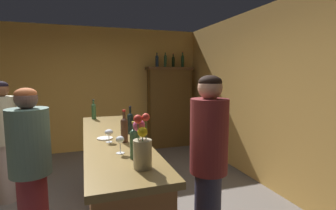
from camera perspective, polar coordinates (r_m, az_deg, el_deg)
name	(u,v)px	position (r m, az deg, el deg)	size (l,w,h in m)	color
wall_back	(84,90)	(5.78, -18.39, 3.26)	(5.18, 0.12, 2.68)	gold
wall_right	(290,100)	(3.74, 25.80, 1.04)	(0.12, 6.22, 2.68)	#DDA84F
bar_counter	(114,184)	(2.86, -12.06, -17.04)	(0.58, 2.54, 1.05)	brown
display_cabinet	(169,106)	(5.85, 0.28, -0.12)	(1.05, 0.36, 1.84)	brown
wine_bottle_syrah	(124,128)	(2.41, -9.84, -5.20)	(0.07, 0.07, 0.31)	#4C3020
wine_bottle_merlot	(130,122)	(2.74, -8.50, -3.86)	(0.07, 0.07, 0.30)	black
wine_bottle_malbec	(94,110)	(3.74, -16.42, -1.16)	(0.06, 0.06, 0.28)	#2F532F
wine_bottle_chardonnay	(134,142)	(1.94, -7.69, -8.30)	(0.06, 0.06, 0.29)	#2F4F35
wine_glass_front	(109,133)	(2.44, -13.21, -6.09)	(0.08, 0.08, 0.12)	white
wine_glass_mid	(120,140)	(2.09, -10.78, -7.87)	(0.07, 0.07, 0.14)	white
flower_arrangement	(142,146)	(1.74, -5.90, -9.16)	(0.13, 0.16, 0.38)	tan
cheese_plate	(105,138)	(2.60, -14.08, -7.30)	(0.15, 0.15, 0.01)	white
display_bottle_left	(157,60)	(5.73, -2.50, 10.01)	(0.07, 0.07, 0.33)	#1C2D3F
display_bottle_midleft	(165,60)	(5.79, -0.61, 10.05)	(0.07, 0.07, 0.34)	#27482B
display_bottle_center	(173,61)	(5.85, 1.19, 9.85)	(0.07, 0.07, 0.31)	black
display_bottle_midright	(183,60)	(5.93, 3.31, 10.02)	(0.07, 0.07, 0.35)	#173A20
patron_redhead	(4,135)	(3.92, -33.12, -5.77)	(0.31, 0.31, 1.60)	#A29289
patron_in_navy	(31,169)	(2.58, -28.56, -12.50)	(0.34, 0.34, 1.57)	maroon
bartender	(209,160)	(2.28, 9.14, -12.25)	(0.33, 0.33, 1.68)	#2B2C44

